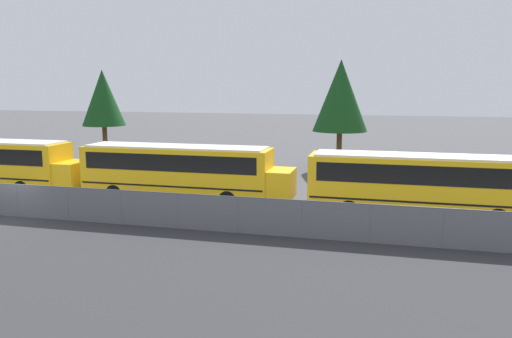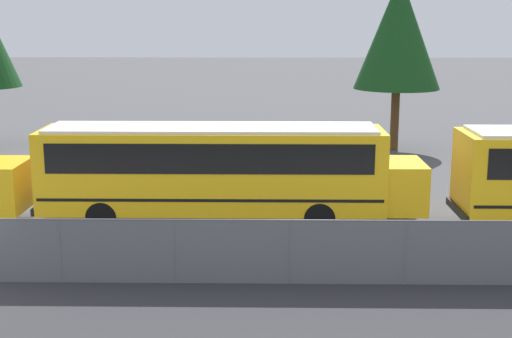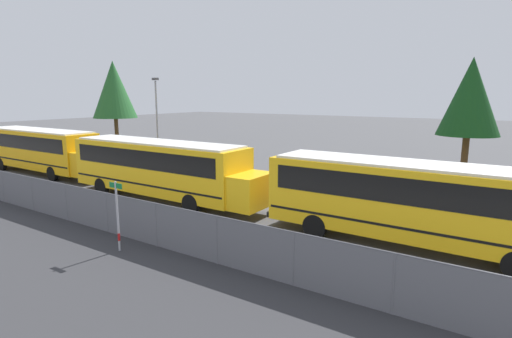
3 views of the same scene
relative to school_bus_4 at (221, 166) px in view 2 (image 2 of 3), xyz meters
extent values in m
cylinder|color=slate|center=(-3.90, -5.66, -1.11)|extent=(0.07, 0.07, 1.75)
cylinder|color=slate|center=(-0.86, -5.66, -1.11)|extent=(0.07, 0.07, 1.75)
cylinder|color=slate|center=(2.17, -5.66, -1.11)|extent=(0.07, 0.07, 1.75)
cylinder|color=slate|center=(5.21, -5.66, -1.11)|extent=(0.07, 0.07, 1.75)
cube|color=yellow|center=(-7.28, -0.24, -0.66)|extent=(1.38, 2.33, 1.64)
cube|color=yellow|center=(-0.28, 0.00, -0.11)|extent=(11.51, 2.54, 2.74)
cube|color=black|center=(-0.28, 0.00, 0.49)|extent=(10.59, 2.58, 0.98)
cube|color=black|center=(-0.28, 0.00, -0.87)|extent=(11.28, 2.57, 0.10)
cube|color=yellow|center=(6.16, 0.00, -0.66)|extent=(1.38, 2.33, 1.64)
cube|color=black|center=(-6.09, 0.00, -1.33)|extent=(0.12, 2.54, 0.24)
cube|color=silver|center=(-0.28, 0.00, 1.31)|extent=(10.93, 2.28, 0.10)
cylinder|color=black|center=(3.28, 1.15, -1.48)|extent=(1.02, 0.28, 1.02)
cylinder|color=black|center=(3.28, -1.15, -1.48)|extent=(1.02, 0.28, 1.02)
cylinder|color=black|center=(-3.85, 1.15, -1.48)|extent=(1.02, 0.28, 1.02)
cylinder|color=black|center=(-3.85, -1.15, -1.48)|extent=(1.02, 0.28, 1.02)
cube|color=black|center=(7.88, -0.65, -1.33)|extent=(0.12, 2.54, 0.24)
cylinder|color=#51381E|center=(8.25, 13.55, -0.37)|extent=(0.44, 0.44, 3.23)
cone|color=#144219|center=(8.25, 13.55, 4.12)|extent=(4.43, 4.43, 5.76)
camera|label=1|loc=(11.63, -27.48, 4.88)|focal=35.00mm
camera|label=2|loc=(1.57, -23.52, 5.04)|focal=50.00mm
camera|label=3|loc=(-10.64, -16.05, 3.90)|focal=28.00mm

